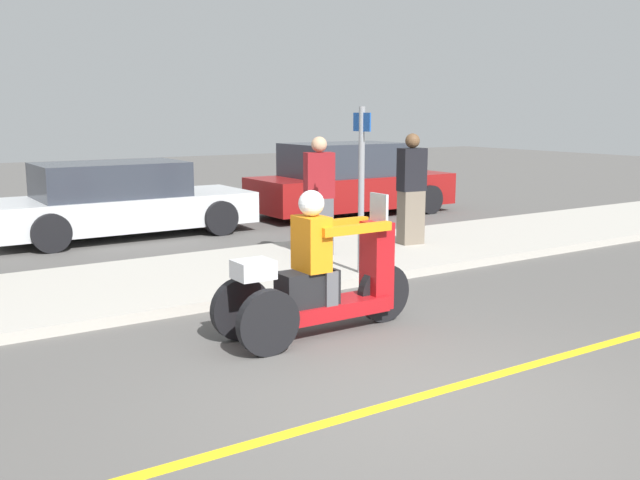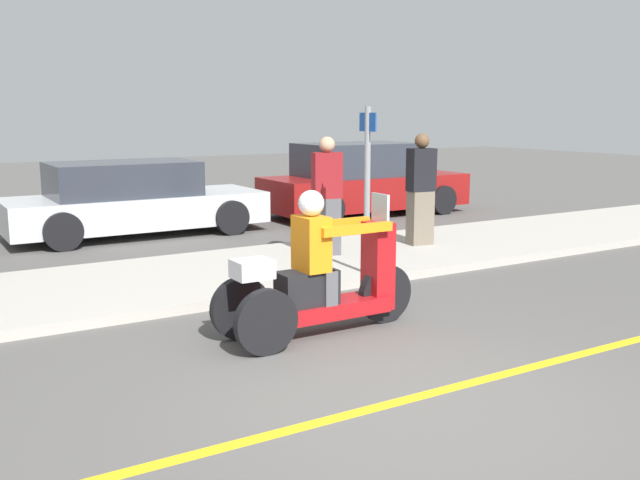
{
  "view_description": "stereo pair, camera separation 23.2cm",
  "coord_description": "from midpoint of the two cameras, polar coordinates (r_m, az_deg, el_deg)",
  "views": [
    {
      "loc": [
        -3.56,
        -4.08,
        2.26
      ],
      "look_at": [
        0.29,
        1.81,
        0.98
      ],
      "focal_mm": 40.0,
      "sensor_mm": 36.0,
      "label": 1
    },
    {
      "loc": [
        -3.36,
        -4.21,
        2.26
      ],
      "look_at": [
        0.29,
        1.81,
        0.98
      ],
      "focal_mm": 40.0,
      "sensor_mm": 36.0,
      "label": 2
    }
  ],
  "objects": [
    {
      "name": "parked_car_lot_left",
      "position": [
        15.73,
        3.85,
        4.71
      ],
      "size": [
        4.56,
        1.96,
        1.58
      ],
      "color": "maroon",
      "rests_on": "ground"
    },
    {
      "name": "spectator_mid_group",
      "position": [
        10.66,
        1.18,
        3.35
      ],
      "size": [
        0.47,
        0.36,
        1.77
      ],
      "color": "#515156",
      "rests_on": "sidewalk_strip"
    },
    {
      "name": "lane_stripe",
      "position": [
        6.03,
        10.31,
        -11.89
      ],
      "size": [
        24.0,
        0.12,
        0.01
      ],
      "color": "gold",
      "rests_on": "ground"
    },
    {
      "name": "motorcycle_trike",
      "position": [
        7.24,
        0.86,
        -3.44
      ],
      "size": [
        2.22,
        0.66,
        1.49
      ],
      "color": "black",
      "rests_on": "ground"
    },
    {
      "name": "ground_plane",
      "position": [
        5.85,
        8.15,
        -12.54
      ],
      "size": [
        60.0,
        60.0,
        0.0
      ],
      "primitive_type": "plane",
      "color": "#565451"
    },
    {
      "name": "sidewalk_strip",
      "position": [
        9.66,
        -9.39,
        -3.03
      ],
      "size": [
        28.0,
        2.8,
        0.12
      ],
      "color": "#B2ADA3",
      "rests_on": "ground"
    },
    {
      "name": "parked_car_lot_right",
      "position": [
        13.48,
        -14.32,
        3.1
      ],
      "size": [
        4.62,
        1.98,
        1.36
      ],
      "color": "silver",
      "rests_on": "ground"
    },
    {
      "name": "street_sign",
      "position": [
        9.4,
        4.5,
        4.5
      ],
      "size": [
        0.08,
        0.36,
        2.2
      ],
      "color": "gray",
      "rests_on": "sidewalk_strip"
    },
    {
      "name": "spectator_by_tree",
      "position": [
        11.62,
        8.63,
        3.86
      ],
      "size": [
        0.45,
        0.3,
        1.79
      ],
      "color": "#726656",
      "rests_on": "sidewalk_strip"
    }
  ]
}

